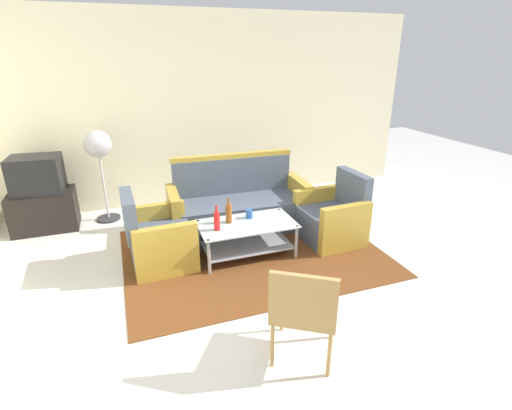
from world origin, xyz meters
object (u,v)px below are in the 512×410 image
object	(u,v)px
bottle_red	(217,221)
cup	(249,214)
coffee_table	(247,234)
tv_stand	(44,211)
television	(37,175)
pedestal_fan	(98,150)
armchair_left	(159,240)
wicker_chair	(304,307)
armchair_right	(332,218)
bottle_brown	(229,213)
couch	(238,206)

from	to	relation	value
bottle_red	cup	world-z (taller)	bottle_red
coffee_table	tv_stand	xyz separation A→B (m)	(-2.30, 1.60, -0.01)
cup	television	bearing A→B (deg)	148.30
tv_stand	pedestal_fan	distance (m)	1.08
television	pedestal_fan	distance (m)	0.82
armchair_left	wicker_chair	distance (m)	2.06
armchair_left	armchair_right	bearing A→B (deg)	84.75
bottle_brown	pedestal_fan	xyz separation A→B (m)	(-1.35, 1.56, 0.49)
bottle_brown	cup	bearing A→B (deg)	9.11
couch	bottle_red	distance (m)	0.96
couch	cup	size ratio (longest dim) A/B	18.23
pedestal_fan	television	bearing A→B (deg)	-176.50
bottle_brown	television	bearing A→B (deg)	144.52
cup	television	distance (m)	2.81
armchair_left	bottle_red	world-z (taller)	armchair_left
television	tv_stand	bearing A→B (deg)	90.00
coffee_table	wicker_chair	distance (m)	1.73
television	wicker_chair	size ratio (longest dim) A/B	0.75
armchair_left	tv_stand	world-z (taller)	armchair_left
armchair_left	tv_stand	size ratio (longest dim) A/B	1.06
tv_stand	pedestal_fan	world-z (taller)	pedestal_fan
cup	coffee_table	bearing A→B (deg)	-119.71
bottle_red	cup	xyz separation A→B (m)	(0.44, 0.19, -0.06)
armchair_left	coffee_table	xyz separation A→B (m)	(0.98, -0.15, -0.02)
armchair_left	bottle_brown	bearing A→B (deg)	83.72
bottle_red	television	size ratio (longest dim) A/B	0.46
bottle_brown	cup	world-z (taller)	bottle_brown
wicker_chair	bottle_red	bearing A→B (deg)	131.18
pedestal_fan	coffee_table	bearing A→B (deg)	-47.27
armchair_right	bottle_brown	xyz separation A→B (m)	(-1.32, 0.06, 0.24)
couch	bottle_brown	distance (m)	0.75
armchair_right	wicker_chair	world-z (taller)	armchair_right
coffee_table	armchair_right	bearing A→B (deg)	1.52
bottle_brown	wicker_chair	xyz separation A→B (m)	(0.05, -1.81, -0.03)
tv_stand	pedestal_fan	size ratio (longest dim) A/B	0.63
pedestal_fan	armchair_left	bearing A→B (deg)	-69.92
armchair_right	cup	world-z (taller)	armchair_right
couch	pedestal_fan	distance (m)	2.01
armchair_right	television	size ratio (longest dim) A/B	1.35
bottle_brown	wicker_chair	bearing A→B (deg)	-88.26
coffee_table	cup	bearing A→B (deg)	60.29
armchair_right	television	bearing A→B (deg)	62.63
armchair_left	pedestal_fan	distance (m)	1.75
coffee_table	pedestal_fan	bearing A→B (deg)	132.73
tv_stand	coffee_table	bearing A→B (deg)	-34.83
armchair_left	television	size ratio (longest dim) A/B	1.35
coffee_table	pedestal_fan	size ratio (longest dim) A/B	0.87
armchair_right	television	xyz separation A→B (m)	(-3.44, 1.58, 0.47)
bottle_brown	pedestal_fan	distance (m)	2.12
armchair_left	bottle_brown	xyz separation A→B (m)	(0.80, -0.06, 0.24)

